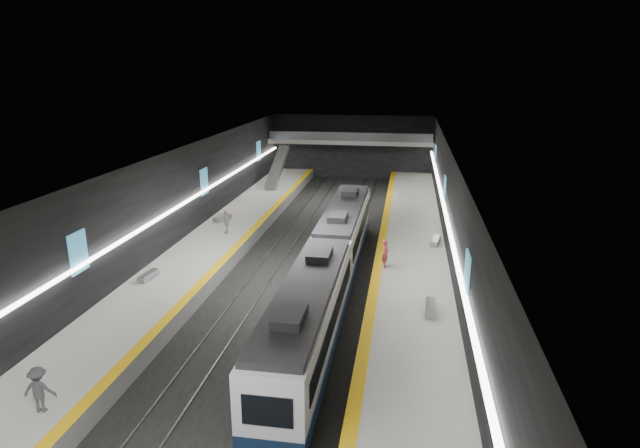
% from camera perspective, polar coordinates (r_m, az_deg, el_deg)
% --- Properties ---
extents(ground, '(70.00, 70.00, 0.00)m').
position_cam_1_polar(ground, '(35.61, -2.63, -6.46)').
color(ground, black).
rests_on(ground, ground).
extents(ceiling, '(20.00, 70.00, 0.04)m').
position_cam_1_polar(ceiling, '(33.30, -2.81, 6.31)').
color(ceiling, beige).
rests_on(ceiling, wall_left).
extents(wall_left, '(0.04, 70.00, 8.00)m').
position_cam_1_polar(wall_left, '(37.56, -17.81, 0.45)').
color(wall_left, black).
rests_on(wall_left, ground).
extents(wall_right, '(0.04, 70.00, 8.00)m').
position_cam_1_polar(wall_right, '(33.68, 14.18, -1.08)').
color(wall_right, black).
rests_on(wall_right, ground).
extents(wall_back, '(20.00, 0.04, 8.00)m').
position_cam_1_polar(wall_back, '(68.11, 3.45, 8.18)').
color(wall_back, black).
rests_on(wall_back, ground).
extents(platform_left, '(5.00, 70.00, 1.00)m').
position_cam_1_polar(platform_left, '(37.60, -13.93, -4.85)').
color(platform_left, slate).
rests_on(platform_left, ground).
extents(tile_surface_left, '(5.00, 70.00, 0.02)m').
position_cam_1_polar(tile_surface_left, '(37.42, -13.99, -4.12)').
color(tile_surface_left, '#B0B0AB').
rests_on(tile_surface_left, platform_left).
extents(tactile_strip_left, '(0.60, 70.00, 0.02)m').
position_cam_1_polar(tactile_strip_left, '(36.63, -10.81, -4.36)').
color(tactile_strip_left, yellow).
rests_on(tactile_strip_left, platform_left).
extents(platform_right, '(5.00, 70.00, 1.00)m').
position_cam_1_polar(platform_right, '(34.74, 9.64, -6.40)').
color(platform_right, slate).
rests_on(platform_right, ground).
extents(tile_surface_right, '(5.00, 70.00, 0.02)m').
position_cam_1_polar(tile_surface_right, '(34.54, 9.68, -5.62)').
color(tile_surface_right, '#B0B0AB').
rests_on(tile_surface_right, platform_right).
extents(tactile_strip_right, '(0.60, 70.00, 0.02)m').
position_cam_1_polar(tactile_strip_right, '(34.57, 6.02, -5.43)').
color(tactile_strip_right, yellow).
rests_on(tactile_strip_right, platform_right).
extents(rails, '(6.52, 70.00, 0.12)m').
position_cam_1_polar(rails, '(35.58, -2.63, -6.37)').
color(rails, gray).
rests_on(rails, ground).
extents(train, '(2.69, 30.04, 3.60)m').
position_cam_1_polar(train, '(32.95, 1.03, -4.27)').
color(train, '#10203B').
rests_on(train, ground).
extents(ad_posters, '(19.94, 53.50, 2.20)m').
position_cam_1_polar(ad_posters, '(35.04, -2.39, 0.96)').
color(ad_posters, '#429BC8').
rests_on(ad_posters, wall_left).
extents(cove_light_left, '(0.25, 68.60, 0.12)m').
position_cam_1_polar(cove_light_left, '(37.52, -17.51, 0.14)').
color(cove_light_left, white).
rests_on(cove_light_left, wall_left).
extents(cove_light_right, '(0.25, 68.60, 0.12)m').
position_cam_1_polar(cove_light_right, '(33.72, 13.81, -1.39)').
color(cove_light_right, white).
rests_on(cove_light_right, wall_right).
extents(mezzanine_bridge, '(20.00, 3.00, 1.50)m').
position_cam_1_polar(mezzanine_bridge, '(65.93, 3.27, 8.81)').
color(mezzanine_bridge, gray).
rests_on(mezzanine_bridge, wall_left).
extents(escalator, '(1.20, 7.50, 3.92)m').
position_cam_1_polar(escalator, '(60.80, -4.56, 6.08)').
color(escalator, '#99999E').
rests_on(escalator, platform_left).
extents(bench_left_near, '(0.65, 1.77, 0.42)m').
position_cam_1_polar(bench_left_near, '(35.43, -17.82, -5.29)').
color(bench_left_near, '#99999E').
rests_on(bench_left_near, platform_left).
extents(bench_left_far, '(1.25, 1.94, 0.46)m').
position_cam_1_polar(bench_left_far, '(46.98, -10.38, 0.63)').
color(bench_left_far, '#99999E').
rests_on(bench_left_far, platform_left).
extents(bench_right_near, '(0.62, 1.98, 0.48)m').
position_cam_1_polar(bench_right_near, '(30.02, 11.70, -8.79)').
color(bench_right_near, '#99999E').
rests_on(bench_right_near, platform_right).
extents(bench_right_far, '(0.86, 1.99, 0.47)m').
position_cam_1_polar(bench_right_far, '(41.03, 12.19, -1.82)').
color(bench_right_far, '#99999E').
rests_on(bench_right_far, platform_right).
extents(passenger_right_a, '(0.53, 0.74, 1.93)m').
position_cam_1_polar(passenger_right_a, '(35.62, 6.99, -3.17)').
color(passenger_right_a, '#B24248').
rests_on(passenger_right_a, platform_right).
extents(passenger_left_a, '(0.68, 1.17, 1.88)m').
position_cam_1_polar(passenger_left_a, '(43.19, -9.96, 0.22)').
color(passenger_left_a, beige).
rests_on(passenger_left_a, platform_left).
extents(passenger_left_b, '(1.33, 0.91, 1.89)m').
position_cam_1_polar(passenger_left_b, '(24.07, -27.78, -15.39)').
color(passenger_left_b, '#47484F').
rests_on(passenger_left_b, platform_left).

